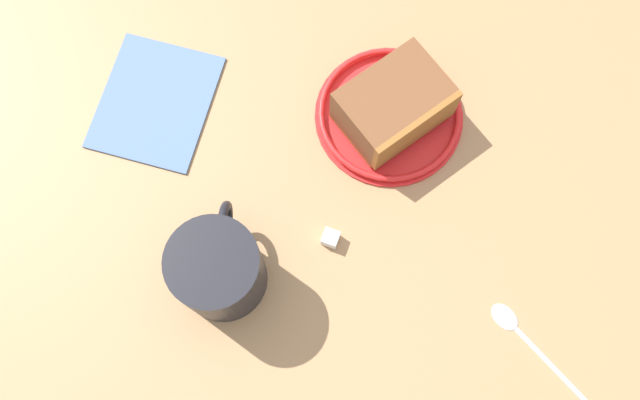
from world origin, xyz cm
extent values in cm
cube|color=#936D47|center=(0.00, 0.00, -1.48)|extent=(118.83, 118.83, 2.96)
cylinder|color=red|center=(-6.68, 2.39, 0.35)|extent=(15.41, 15.41, 0.71)
torus|color=red|center=(-6.68, 2.39, 1.03)|extent=(14.83, 14.83, 0.65)
cube|color=brown|center=(-6.68, 2.39, 1.01)|extent=(12.23, 12.15, 0.60)
cube|color=brown|center=(-6.68, 2.39, 3.78)|extent=(12.23, 12.15, 4.94)
cube|color=brown|center=(-4.05, 5.12, 3.78)|extent=(7.79, 7.55, 4.94)
cylinder|color=black|center=(12.83, -11.01, 4.55)|extent=(8.38, 8.38, 9.10)
cylinder|color=brown|center=(12.83, -11.01, 6.82)|extent=(7.37, 7.37, 0.40)
torus|color=black|center=(8.65, -11.28, 4.55)|extent=(4.87, 1.13, 4.83)
ellipsoid|color=silver|center=(12.00, 16.28, 0.40)|extent=(3.43, 3.59, 0.80)
cylinder|color=silver|center=(16.22, 21.58, 0.25)|extent=(6.96, 8.57, 0.50)
cube|color=slate|center=(-4.25, -21.93, 0.30)|extent=(14.57, 12.54, 0.60)
cube|color=white|center=(7.27, -1.47, 0.77)|extent=(1.81, 1.81, 1.54)
camera|label=1|loc=(22.27, -0.12, 67.31)|focal=39.05mm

